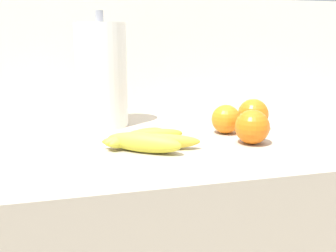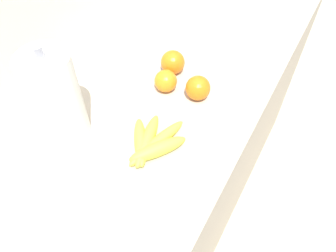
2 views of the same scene
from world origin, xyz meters
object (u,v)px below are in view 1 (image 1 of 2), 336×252
Objects in this scene: banana_bunch at (145,140)px; orange_back_left at (253,114)px; orange_right at (226,119)px; orange_back_right at (252,127)px; paper_towel_roll at (102,75)px.

orange_back_left is (0.29, 0.10, 0.02)m from banana_bunch.
orange_right is 0.08m from orange_back_left.
banana_bunch is at bearing -161.63° from orange_back_left.
orange_back_right is at bearing -117.74° from orange_back_left.
orange_right reaches higher than banana_bunch.
orange_back_left is 0.14m from orange_back_right.
paper_towel_roll is (-0.36, 0.14, 0.09)m from orange_back_left.
orange_right is 0.24× the size of paper_towel_roll.
banana_bunch is 0.23m from orange_right.
paper_towel_roll reaches higher than orange_back_right.
orange_back_left is at bearing -21.16° from paper_towel_roll.
orange_back_left reaches higher than banana_bunch.
orange_back_right is (-0.06, -0.12, -0.00)m from orange_back_left.
banana_bunch is at bearing -160.07° from orange_right.
orange_back_left is 0.40m from paper_towel_roll.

